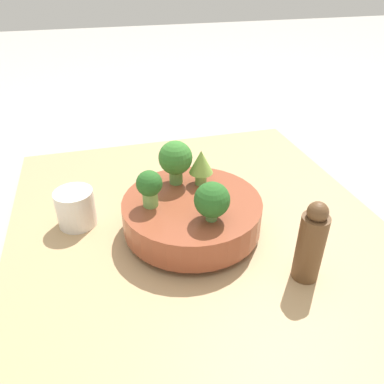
% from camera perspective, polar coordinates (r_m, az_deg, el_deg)
% --- Properties ---
extents(ground_plane, '(6.00, 6.00, 0.00)m').
position_cam_1_polar(ground_plane, '(0.81, 1.41, -8.56)').
color(ground_plane, '#ADA89E').
extents(table, '(0.92, 0.78, 0.05)m').
position_cam_1_polar(table, '(0.80, 1.43, -7.32)').
color(table, tan).
rests_on(table, ground_plane).
extents(bowl, '(0.28, 0.28, 0.08)m').
position_cam_1_polar(bowl, '(0.76, -0.00, -3.32)').
color(bowl, brown).
rests_on(bowl, table).
extents(broccoli_floret_right, '(0.07, 0.07, 0.08)m').
position_cam_1_polar(broccoli_floret_right, '(0.67, 2.66, -1.33)').
color(broccoli_floret_right, '#609347').
rests_on(broccoli_floret_right, bowl).
extents(romanesco_piece_far, '(0.05, 0.05, 0.08)m').
position_cam_1_polar(romanesco_piece_far, '(0.77, 1.40, 4.35)').
color(romanesco_piece_far, '#7AB256').
rests_on(romanesco_piece_far, bowl).
extents(broccoli_floret_left, '(0.07, 0.07, 0.09)m').
position_cam_1_polar(broccoli_floret_left, '(0.77, -2.53, 5.04)').
color(broccoli_floret_left, '#609347').
rests_on(broccoli_floret_left, bowl).
extents(broccoli_floret_front, '(0.05, 0.05, 0.07)m').
position_cam_1_polar(broccoli_floret_front, '(0.71, -6.50, 0.89)').
color(broccoli_floret_front, '#7AB256').
rests_on(broccoli_floret_front, bowl).
extents(cup, '(0.08, 0.08, 0.08)m').
position_cam_1_polar(cup, '(0.82, -17.29, -2.34)').
color(cup, silver).
rests_on(cup, table).
extents(pepper_mill, '(0.05, 0.05, 0.16)m').
position_cam_1_polar(pepper_mill, '(0.67, 17.66, -7.49)').
color(pepper_mill, brown).
rests_on(pepper_mill, table).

